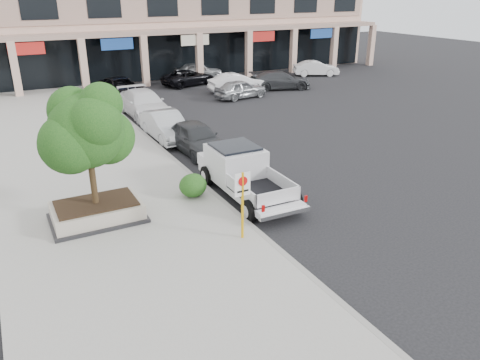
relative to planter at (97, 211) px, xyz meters
name	(u,v)px	position (x,y,z in m)	size (l,w,h in m)	color
ground	(293,223)	(6.17, -3.21, -0.48)	(120.00, 120.00, 0.00)	black
sidewalk	(100,190)	(0.67, 2.79, -0.40)	(8.00, 52.00, 0.15)	gray
curb	(190,174)	(4.62, 2.79, -0.40)	(0.20, 52.00, 0.15)	gray
strip_mall	(171,21)	(14.17, 30.72, 4.27)	(40.55, 12.43, 9.50)	tan
planter	(97,211)	(0.00, 0.00, 0.00)	(3.20, 2.20, 0.68)	black
planter_tree	(90,130)	(0.13, 0.15, 2.94)	(2.90, 2.55, 4.00)	black
no_parking_sign	(243,197)	(3.95, -3.53, 1.16)	(0.55, 0.09, 2.30)	#DD9F0B
hedge	(193,185)	(3.78, 0.28, 0.14)	(1.10, 0.99, 0.94)	#1B4614
pickup_truck	(247,175)	(5.82, -0.41, 0.45)	(2.18, 5.89, 1.86)	silver
curb_car_a	(196,138)	(6.14, 5.59, 0.31)	(1.85, 4.59, 1.56)	#2B2D30
curb_car_b	(166,126)	(5.56, 8.48, 0.28)	(1.61, 4.61, 1.52)	#A6A9AE
curb_car_c	(144,104)	(6.00, 13.91, 0.35)	(2.30, 5.65, 1.64)	silver
curb_car_d	(122,88)	(6.15, 20.27, 0.27)	(2.46, 5.34, 1.48)	black
lot_car_a	(241,89)	(14.07, 15.78, 0.23)	(1.66, 4.13, 1.41)	gray
lot_car_b	(237,83)	(14.84, 17.85, 0.28)	(1.59, 4.56, 1.50)	white
lot_car_c	(280,80)	(18.59, 17.33, 0.26)	(2.05, 5.05, 1.47)	#303236
lot_car_d	(189,78)	(12.51, 22.38, 0.18)	(2.19, 4.75, 1.32)	black
lot_car_e	(198,71)	(14.42, 24.76, 0.28)	(1.78, 4.43, 1.51)	#ADB1B6
lot_car_f	(316,68)	(25.05, 21.17, 0.22)	(1.48, 4.23, 1.39)	silver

